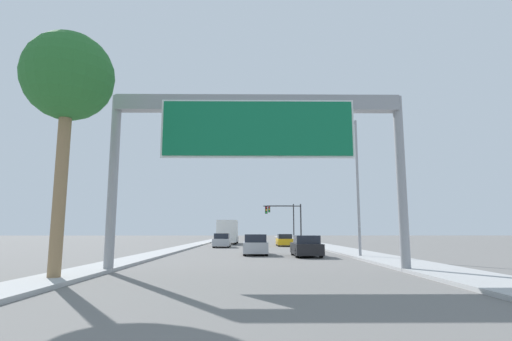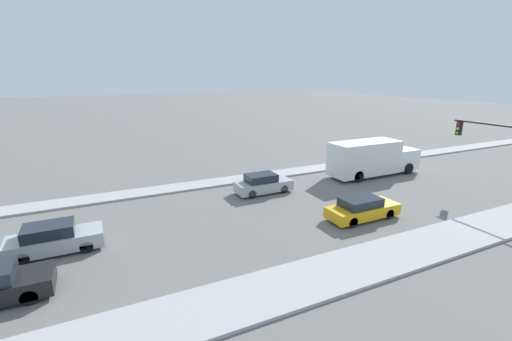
% 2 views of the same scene
% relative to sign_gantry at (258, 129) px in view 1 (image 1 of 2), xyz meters
% --- Properties ---
extents(sidewalk_right, '(3.00, 120.00, 0.15)m').
position_rel_sign_gantry_xyz_m(sidewalk_right, '(7.75, 42.13, -6.24)').
color(sidewalk_right, '#A6A6A6').
rests_on(sidewalk_right, ground).
extents(median_strip_left, '(2.00, 120.00, 0.15)m').
position_rel_sign_gantry_xyz_m(median_strip_left, '(-7.25, 42.13, -6.24)').
color(median_strip_left, '#A6A6A6').
rests_on(median_strip_left, ground).
extents(sign_gantry, '(13.32, 0.73, 7.90)m').
position_rel_sign_gantry_xyz_m(sign_gantry, '(0.00, 0.00, 0.00)').
color(sign_gantry, gray).
rests_on(sign_gantry, ground).
extents(car_far_right, '(1.77, 4.39, 1.50)m').
position_rel_sign_gantry_xyz_m(car_far_right, '(0.00, 12.54, -5.60)').
color(car_far_right, '#A5A8AD').
rests_on(car_far_right, ground).
extents(car_mid_center, '(1.80, 4.47, 1.45)m').
position_rel_sign_gantry_xyz_m(car_mid_center, '(3.50, 10.50, -5.63)').
color(car_mid_center, black).
rests_on(car_mid_center, ground).
extents(car_mid_left, '(1.75, 4.67, 1.38)m').
position_rel_sign_gantry_xyz_m(car_mid_left, '(3.50, 29.39, -5.65)').
color(car_mid_left, gold).
rests_on(car_mid_left, ground).
extents(car_far_center, '(1.74, 4.28, 1.49)m').
position_rel_sign_gantry_xyz_m(car_far_center, '(-3.50, 26.05, -5.61)').
color(car_far_center, '#A5A8AD').
rests_on(car_far_center, ground).
extents(truck_box_primary, '(2.50, 8.75, 3.12)m').
position_rel_sign_gantry_xyz_m(truck_box_primary, '(-3.50, 36.76, -4.72)').
color(truck_box_primary, white).
rests_on(truck_box_primary, ground).
extents(traffic_light_near_intersection, '(5.50, 0.32, 5.59)m').
position_rel_sign_gantry_xyz_m(traffic_light_near_intersection, '(4.86, 40.13, -2.44)').
color(traffic_light_near_intersection, '#2D2D30').
rests_on(traffic_light_near_intersection, ground).
extents(traffic_light_mid_block, '(4.59, 0.32, 6.24)m').
position_rel_sign_gantry_xyz_m(traffic_light_mid_block, '(5.30, 50.13, -2.09)').
color(traffic_light_mid_block, '#2D2D30').
rests_on(traffic_light_mid_block, ground).
extents(palm_tree_foreground, '(3.35, 3.35, 9.23)m').
position_rel_sign_gantry_xyz_m(palm_tree_foreground, '(-7.21, -3.11, 1.09)').
color(palm_tree_foreground, '#8C704C').
rests_on(palm_tree_foreground, ground).
extents(street_lamp_right, '(2.57, 0.28, 9.28)m').
position_rel_sign_gantry_xyz_m(street_lamp_right, '(6.56, 9.03, -0.88)').
color(street_lamp_right, gray).
rests_on(street_lamp_right, ground).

